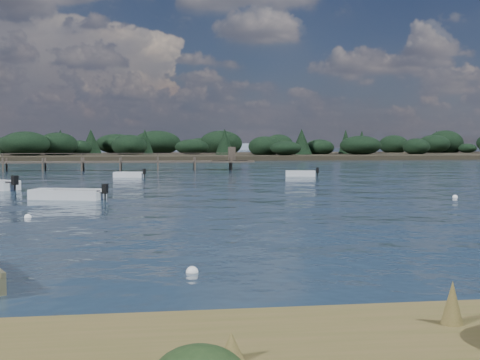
{
  "coord_description": "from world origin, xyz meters",
  "views": [
    {
      "loc": [
        -4.7,
        -22.43,
        3.38
      ],
      "look_at": [
        0.31,
        14.0,
        1.0
      ],
      "focal_mm": 45.0,
      "sensor_mm": 36.0,
      "label": 1
    }
  ],
  "objects": [
    {
      "name": "buoy_d",
      "position": [
        13.04,
        11.49,
        0.0
      ],
      "size": [
        0.32,
        0.32,
        0.32
      ],
      "primitive_type": "sphere",
      "color": "white",
      "rests_on": "ground"
    },
    {
      "name": "shore_lip",
      "position": [
        0.0,
        -12.2,
        0.0
      ],
      "size": [
        160.0,
        0.6,
        0.3
      ],
      "primitive_type": "cube",
      "color": "black",
      "rests_on": "ground"
    },
    {
      "name": "buoy_c",
      "position": [
        -10.42,
        5.05,
        0.0
      ],
      "size": [
        0.32,
        0.32,
        0.32
      ],
      "primitive_type": "sphere",
      "color": "white",
      "rests_on": "ground"
    },
    {
      "name": "tender_far_white",
      "position": [
        -7.4,
        34.49,
        0.14
      ],
      "size": [
        3.04,
        1.59,
        1.02
      ],
      "color": "silver",
      "rests_on": "ground"
    },
    {
      "name": "ground",
      "position": [
        0.0,
        60.0,
        0.0
      ],
      "size": [
        400.0,
        400.0,
        0.0
      ],
      "primitive_type": "plane",
      "color": "#152432",
      "rests_on": "ground"
    },
    {
      "name": "buoy_a",
      "position": [
        -3.84,
        -7.09,
        0.0
      ],
      "size": [
        0.32,
        0.32,
        0.32
      ],
      "primitive_type": "sphere",
      "color": "white",
      "rests_on": "ground"
    },
    {
      "name": "jetty",
      "position": [
        -21.74,
        47.99,
        0.98
      ],
      "size": [
        64.5,
        3.2,
        3.4
      ],
      "color": "#473D34",
      "rests_on": "ground"
    },
    {
      "name": "dinghy_mid_grey",
      "position": [
        -9.94,
        13.59,
        0.16
      ],
      "size": [
        4.64,
        2.79,
        1.15
      ],
      "color": "silver",
      "rests_on": "ground"
    },
    {
      "name": "far_headland",
      "position": [
        25.0,
        100.0,
        1.96
      ],
      "size": [
        190.0,
        40.0,
        5.8
      ],
      "color": "black",
      "rests_on": "ground"
    },
    {
      "name": "tender_far_grey_b",
      "position": [
        8.95,
        34.01,
        0.15
      ],
      "size": [
        3.25,
        1.76,
        1.09
      ],
      "color": "silver",
      "rests_on": "ground"
    }
  ]
}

